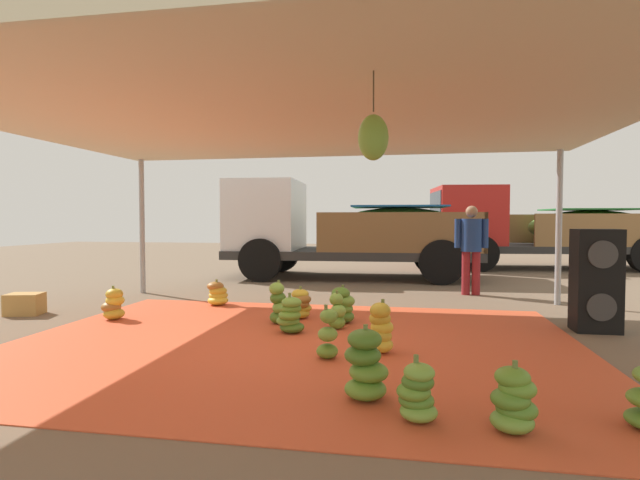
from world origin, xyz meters
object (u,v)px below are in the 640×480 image
banana_bunch_6 (218,294)px  banana_bunch_3 (290,316)px  banana_bunch_2 (514,401)px  banana_bunch_4 (300,305)px  banana_bunch_9 (114,305)px  banana_bunch_1 (417,393)px  banana_bunch_7 (343,306)px  banana_bunch_11 (366,366)px  worker_0 (471,243)px  speaker_stack (596,280)px  banana_bunch_10 (381,329)px  banana_bunch_12 (337,312)px  banana_bunch_5 (279,304)px  cargo_truck_main (342,229)px  crate_0 (25,304)px  banana_bunch_0 (328,336)px  cargo_truck_far (537,228)px

banana_bunch_6 → banana_bunch_3: bearing=-46.4°
banana_bunch_2 → banana_bunch_6: size_ratio=1.06×
banana_bunch_4 → banana_bunch_9: size_ratio=0.97×
banana_bunch_1 → banana_bunch_7: size_ratio=0.90×
banana_bunch_11 → banana_bunch_1: bearing=-42.8°
worker_0 → speaker_stack: bearing=-67.9°
banana_bunch_10 → banana_bunch_12: 1.22m
banana_bunch_5 → cargo_truck_main: size_ratio=0.10×
banana_bunch_9 → banana_bunch_12: banana_bunch_12 is taller
banana_bunch_2 → banana_bunch_10: size_ratio=0.82×
banana_bunch_4 → banana_bunch_6: bearing=152.1°
banana_bunch_1 → banana_bunch_3: (-1.51, 2.45, 0.02)m
banana_bunch_7 → worker_0: worker_0 is taller
banana_bunch_4 → banana_bunch_9: (-2.62, -0.54, 0.01)m
banana_bunch_3 → speaker_stack: speaker_stack is taller
banana_bunch_5 → crate_0: 3.97m
cargo_truck_main → worker_0: cargo_truck_main is taller
banana_bunch_11 → speaker_stack: (2.70, 2.89, 0.39)m
banana_bunch_1 → banana_bunch_3: banana_bunch_3 is taller
banana_bunch_3 → banana_bunch_11: (1.12, -2.08, 0.04)m
banana_bunch_6 → speaker_stack: (5.51, -0.96, 0.47)m
banana_bunch_12 → cargo_truck_main: 5.86m
banana_bunch_0 → crate_0: bearing=162.6°
banana_bunch_1 → speaker_stack: 4.01m
banana_bunch_5 → banana_bunch_10: size_ratio=1.04×
worker_0 → crate_0: worker_0 is taller
banana_bunch_3 → banana_bunch_11: bearing=-61.8°
banana_bunch_1 → banana_bunch_5: bearing=121.5°
banana_bunch_4 → banana_bunch_6: (-1.61, 0.85, -0.02)m
banana_bunch_2 → banana_bunch_9: size_ratio=0.99×
banana_bunch_0 → speaker_stack: speaker_stack is taller
banana_bunch_11 → banana_bunch_12: size_ratio=1.19×
banana_bunch_5 → banana_bunch_9: bearing=-177.4°
banana_bunch_2 → worker_0: 6.26m
banana_bunch_6 → crate_0: banana_bunch_6 is taller
banana_bunch_4 → crate_0: banana_bunch_4 is taller
banana_bunch_10 → crate_0: (-5.41, 1.21, -0.11)m
banana_bunch_5 → speaker_stack: bearing=4.5°
banana_bunch_6 → crate_0: size_ratio=0.92×
cargo_truck_main → crate_0: (-4.08, -5.58, -1.03)m
banana_bunch_1 → cargo_truck_far: 12.40m
banana_bunch_12 → speaker_stack: (3.27, 0.47, 0.43)m
cargo_truck_main → worker_0: bearing=-40.2°
banana_bunch_4 → banana_bunch_5: 0.48m
banana_bunch_1 → crate_0: (-5.76, 2.94, -0.05)m
banana_bunch_4 → banana_bunch_10: (1.24, -1.63, 0.06)m
banana_bunch_1 → banana_bunch_7: banana_bunch_7 is taller
banana_bunch_9 → cargo_truck_main: bearing=66.1°
crate_0 → banana_bunch_9: bearing=-4.3°
banana_bunch_4 → banana_bunch_10: bearing=-52.9°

